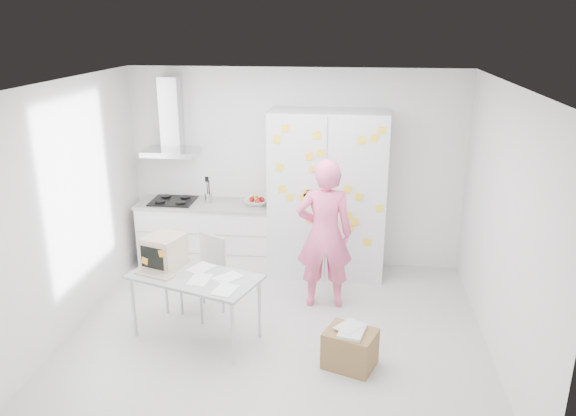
# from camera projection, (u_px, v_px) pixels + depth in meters

# --- Properties ---
(floor) EXTENTS (4.50, 4.00, 0.02)m
(floor) POSITION_uv_depth(u_px,v_px,m) (276.00, 335.00, 6.16)
(floor) COLOR silver
(floor) RESTS_ON ground
(walls) EXTENTS (4.52, 4.01, 2.70)m
(walls) POSITION_uv_depth(u_px,v_px,m) (284.00, 197.00, 6.40)
(walls) COLOR white
(walls) RESTS_ON ground
(ceiling) EXTENTS (4.50, 4.00, 0.02)m
(ceiling) POSITION_uv_depth(u_px,v_px,m) (274.00, 84.00, 5.30)
(ceiling) COLOR white
(ceiling) RESTS_ON walls
(counter_run) EXTENTS (1.84, 0.63, 1.28)m
(counter_run) POSITION_uv_depth(u_px,v_px,m) (207.00, 234.00, 7.74)
(counter_run) COLOR white
(counter_run) RESTS_ON ground
(range_hood) EXTENTS (0.70, 0.48, 1.01)m
(range_hood) POSITION_uv_depth(u_px,v_px,m) (171.00, 124.00, 7.44)
(range_hood) COLOR silver
(range_hood) RESTS_ON walls
(tall_cabinet) EXTENTS (1.50, 0.68, 2.20)m
(tall_cabinet) POSITION_uv_depth(u_px,v_px,m) (327.00, 195.00, 7.33)
(tall_cabinet) COLOR silver
(tall_cabinet) RESTS_ON ground
(person) EXTENTS (0.70, 0.50, 1.81)m
(person) POSITION_uv_depth(u_px,v_px,m) (324.00, 234.00, 6.52)
(person) COLOR pink
(person) RESTS_ON ground
(desk) EXTENTS (1.49, 1.07, 1.07)m
(desk) POSITION_uv_depth(u_px,v_px,m) (175.00, 262.00, 6.00)
(desk) COLOR #A6AEB1
(desk) RESTS_ON ground
(chair) EXTENTS (0.58, 0.58, 0.93)m
(chair) POSITION_uv_depth(u_px,v_px,m) (206.00, 270.00, 6.48)
(chair) COLOR #A6A6A4
(chair) RESTS_ON ground
(cardboard_box) EXTENTS (0.58, 0.53, 0.42)m
(cardboard_box) POSITION_uv_depth(u_px,v_px,m) (350.00, 348.00, 5.54)
(cardboard_box) COLOR olive
(cardboard_box) RESTS_ON ground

